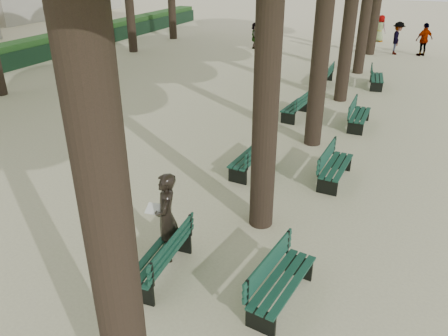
% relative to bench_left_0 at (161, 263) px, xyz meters
% --- Properties ---
extents(ground, '(120.00, 120.00, 0.00)m').
position_rel_bench_left_0_xyz_m(ground, '(-0.37, -0.59, -0.27)').
color(ground, beige).
rests_on(ground, ground).
extents(bench_left_0, '(0.68, 1.83, 0.92)m').
position_rel_bench_left_0_xyz_m(bench_left_0, '(0.00, 0.00, 0.00)').
color(bench_left_0, black).
rests_on(bench_left_0, ground).
extents(bench_left_1, '(0.70, 1.84, 0.92)m').
position_rel_bench_left_0_xyz_m(bench_left_1, '(-0.00, 4.75, 0.00)').
color(bench_left_1, black).
rests_on(bench_left_1, ground).
extents(bench_left_2, '(0.74, 1.85, 0.92)m').
position_rel_bench_left_0_xyz_m(bench_left_2, '(-0.00, 9.59, 0.00)').
color(bench_left_2, black).
rests_on(bench_left_2, ground).
extents(bench_left_3, '(0.60, 1.81, 0.92)m').
position_rel_bench_left_0_xyz_m(bench_left_3, '(0.00, 14.53, 0.00)').
color(bench_left_3, black).
rests_on(bench_left_3, ground).
extents(bench_right_0, '(0.81, 1.86, 0.92)m').
position_rel_bench_left_0_xyz_m(bench_right_0, '(2.27, 0.20, 0.00)').
color(bench_right_0, black).
rests_on(bench_right_0, ground).
extents(bench_right_1, '(0.67, 1.83, 0.92)m').
position_rel_bench_left_0_xyz_m(bench_right_1, '(2.27, 5.09, 0.00)').
color(bench_right_1, black).
rests_on(bench_right_1, ground).
extents(bench_right_2, '(0.58, 1.80, 0.92)m').
position_rel_bench_left_0_xyz_m(bench_right_2, '(2.27, 9.50, 0.00)').
color(bench_right_2, black).
rests_on(bench_right_2, ground).
extents(bench_right_3, '(0.78, 1.86, 0.92)m').
position_rel_bench_left_0_xyz_m(bench_right_3, '(2.27, 15.02, 0.00)').
color(bench_right_3, black).
rests_on(bench_right_3, ground).
extents(man_with_map, '(0.76, 0.82, 1.84)m').
position_rel_bench_left_0_xyz_m(man_with_map, '(-0.15, 0.53, 0.65)').
color(man_with_map, black).
rests_on(man_with_map, ground).
extents(pedestrian_e, '(0.70, 1.49, 1.57)m').
position_rel_bench_left_0_xyz_m(pedestrian_e, '(-5.86, 21.41, 0.51)').
color(pedestrian_e, '#262628').
rests_on(pedestrian_e, ground).
extents(pedestrian_a, '(0.62, 0.80, 1.54)m').
position_rel_bench_left_0_xyz_m(pedestrian_a, '(-2.22, 23.41, 0.50)').
color(pedestrian_a, '#262628').
rests_on(pedestrian_a, ground).
extents(pedestrian_b, '(0.42, 1.23, 1.88)m').
position_rel_bench_left_0_xyz_m(pedestrian_b, '(2.53, 23.01, 0.67)').
color(pedestrian_b, '#262628').
rests_on(pedestrian_b, ground).
extents(pedestrian_c, '(1.09, 0.98, 1.87)m').
position_rel_bench_left_0_xyz_m(pedestrian_c, '(4.00, 23.15, 0.66)').
color(pedestrian_c, '#262628').
rests_on(pedestrian_c, ground).
extents(pedestrian_d, '(0.91, 0.73, 1.74)m').
position_rel_bench_left_0_xyz_m(pedestrian_d, '(1.16, 27.03, 0.60)').
color(pedestrian_d, '#262628').
rests_on(pedestrian_d, ground).
extents(fence, '(0.08, 42.00, 0.90)m').
position_rel_bench_left_0_xyz_m(fence, '(-15.37, 10.41, 0.18)').
color(fence, black).
rests_on(fence, ground).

